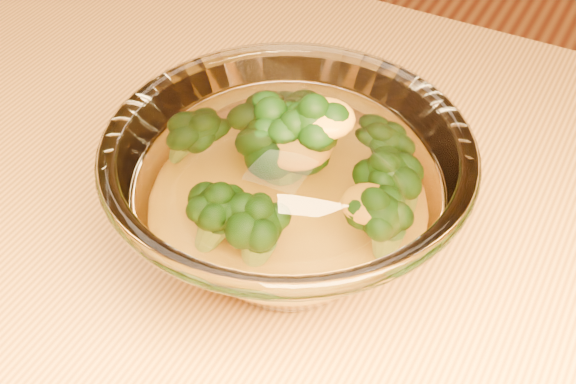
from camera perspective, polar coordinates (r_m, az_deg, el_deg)
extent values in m
cube|color=#BF8639|center=(0.59, -5.04, -6.45)|extent=(1.20, 0.80, 0.04)
cylinder|color=brown|center=(1.30, -16.58, 1.48)|extent=(0.06, 0.06, 0.71)
ellipsoid|color=white|center=(0.57, 0.00, -3.89)|extent=(0.11, 0.11, 0.02)
torus|color=white|center=(0.51, 0.00, 2.96)|extent=(0.24, 0.24, 0.01)
ellipsoid|color=gold|center=(0.56, 0.00, -2.13)|extent=(0.14, 0.14, 0.04)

